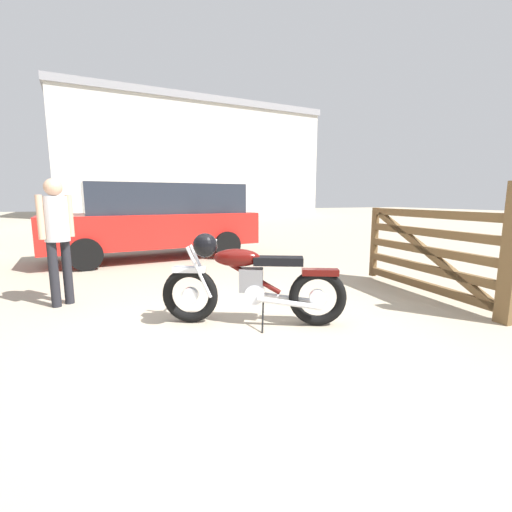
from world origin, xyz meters
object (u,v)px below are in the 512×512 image
object	(u,v)px
vintage_motorcycle	(248,282)
bystander	(57,229)
timber_gate	(444,251)
red_hatchback_near	(158,218)
dark_sedan_left	(157,209)

from	to	relation	value
vintage_motorcycle	bystander	world-z (taller)	bystander
vintage_motorcycle	bystander	distance (m)	2.64
vintage_motorcycle	timber_gate	xyz separation A→B (m)	(2.80, -0.15, 0.21)
vintage_motorcycle	bystander	xyz separation A→B (m)	(-2.03, 1.61, 0.53)
vintage_motorcycle	red_hatchback_near	bearing A→B (deg)	-59.68
vintage_motorcycle	dark_sedan_left	bearing A→B (deg)	-65.68
vintage_motorcycle	red_hatchback_near	xyz separation A→B (m)	(-0.36, 5.04, 0.45)
red_hatchback_near	dark_sedan_left	bearing A→B (deg)	-101.91
timber_gate	red_hatchback_near	bearing A→B (deg)	34.48
timber_gate	bystander	distance (m)	5.15
bystander	dark_sedan_left	size ratio (longest dim) A/B	0.34
red_hatchback_near	dark_sedan_left	distance (m)	6.67
bystander	dark_sedan_left	bearing A→B (deg)	-50.31
bystander	vintage_motorcycle	bearing A→B (deg)	-165.27
red_hatchback_near	dark_sedan_left	size ratio (longest dim) A/B	1.00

